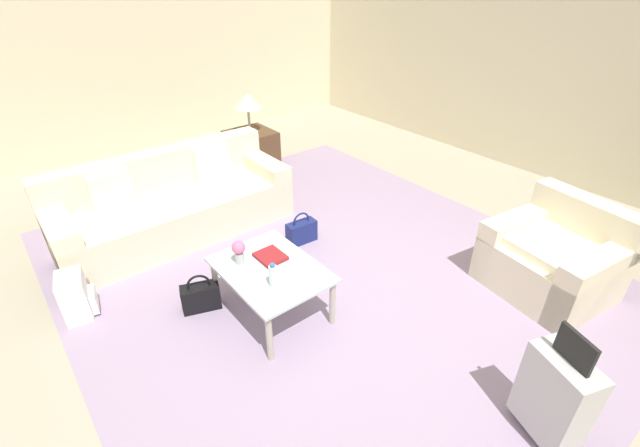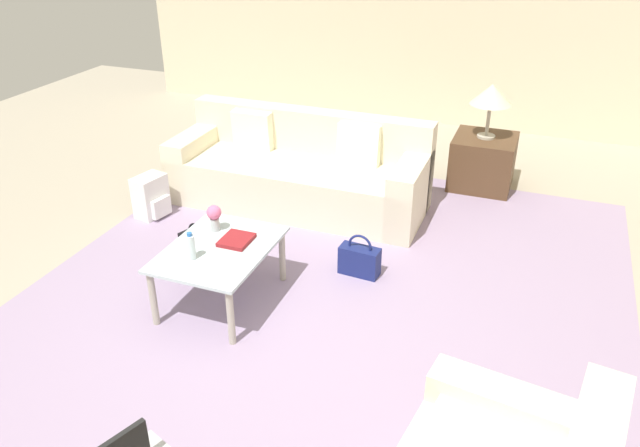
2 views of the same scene
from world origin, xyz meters
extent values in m
plane|color=#A89E89|center=(0.00, 0.00, 0.00)|extent=(12.00, 12.00, 0.00)
cube|color=beige|center=(0.00, 4.06, 1.55)|extent=(10.24, 0.12, 3.10)
cube|color=beige|center=(-5.06, 0.00, 1.55)|extent=(0.12, 8.00, 3.10)
cube|color=#9984A3|center=(-0.60, 0.20, 0.00)|extent=(5.20, 4.40, 0.01)
cube|color=beige|center=(-2.10, -0.60, 0.23)|extent=(0.90, 2.44, 0.45)
cube|color=beige|center=(-2.44, -0.60, 0.43)|extent=(0.22, 2.44, 0.86)
cube|color=beige|center=(-2.10, 0.50, 0.31)|extent=(0.90, 0.24, 0.61)
cube|color=beige|center=(-2.10, -1.70, 0.31)|extent=(0.90, 0.24, 0.61)
cube|color=white|center=(-2.28, -0.05, 0.63)|extent=(0.17, 0.40, 0.41)
cube|color=white|center=(-2.28, -1.15, 0.63)|extent=(0.15, 0.40, 0.41)
cube|color=beige|center=(0.90, 1.60, 0.22)|extent=(1.08, 1.02, 0.44)
cube|color=beige|center=(0.95, 1.94, 0.42)|extent=(0.98, 0.34, 0.83)
cube|color=beige|center=(1.28, 1.54, 0.30)|extent=(0.33, 0.91, 0.60)
cube|color=beige|center=(0.52, 1.66, 0.30)|extent=(0.33, 0.91, 0.60)
cube|color=white|center=(0.89, 1.55, 0.48)|extent=(0.81, 0.73, 0.08)
cube|color=silver|center=(-0.40, -0.50, 0.45)|extent=(0.94, 0.71, 0.02)
cylinder|color=#ADA899|center=(-0.82, -0.20, 0.22)|extent=(0.05, 0.05, 0.44)
cylinder|color=#ADA899|center=(0.02, -0.20, 0.22)|extent=(0.05, 0.05, 0.44)
cylinder|color=#ADA899|center=(-0.82, -0.80, 0.22)|extent=(0.05, 0.05, 0.44)
cylinder|color=#ADA899|center=(0.02, -0.80, 0.22)|extent=(0.05, 0.05, 0.44)
cylinder|color=silver|center=(-0.20, -0.60, 0.55)|extent=(0.06, 0.06, 0.18)
cylinder|color=#2D6BBC|center=(-0.20, -0.60, 0.65)|extent=(0.04, 0.04, 0.02)
cube|color=maroon|center=(-0.52, -0.42, 0.48)|extent=(0.24, 0.21, 0.03)
cylinder|color=#B2B7BC|center=(-0.62, -0.65, 0.51)|extent=(0.07, 0.07, 0.10)
sphere|color=#DB6693|center=(-0.62, -0.65, 0.61)|extent=(0.11, 0.11, 0.11)
cube|color=#513823|center=(-3.20, 1.00, 0.26)|extent=(0.61, 0.61, 0.53)
cylinder|color=#ADA899|center=(-3.20, 1.00, 0.54)|extent=(0.18, 0.18, 0.02)
cylinder|color=#ADA899|center=(-3.20, 1.00, 0.71)|extent=(0.04, 0.04, 0.32)
cone|color=beige|center=(-3.20, 1.00, 0.97)|extent=(0.41, 0.41, 0.20)
cube|color=#B7B7BC|center=(1.60, 0.20, 0.35)|extent=(0.45, 0.34, 0.60)
cube|color=black|center=(1.60, 0.20, 0.75)|extent=(0.23, 0.11, 0.20)
cylinder|color=black|center=(1.47, 0.25, 0.03)|extent=(0.04, 0.05, 0.05)
cube|color=navy|center=(-1.12, 0.34, 0.12)|extent=(0.16, 0.33, 0.24)
torus|color=navy|center=(-1.12, 0.34, 0.26)|extent=(0.03, 0.20, 0.20)
cube|color=black|center=(-0.82, -0.96, 0.12)|extent=(0.24, 0.35, 0.24)
torus|color=black|center=(-0.82, -0.96, 0.26)|extent=(0.09, 0.19, 0.20)
cube|color=white|center=(-1.40, -1.80, 0.20)|extent=(0.33, 0.26, 0.40)
cube|color=white|center=(-1.38, -1.68, 0.12)|extent=(0.22, 0.10, 0.18)
camera|label=1|loc=(2.00, -1.93, 2.55)|focal=24.00mm
camera|label=2|loc=(2.95, 1.55, 2.71)|focal=35.00mm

